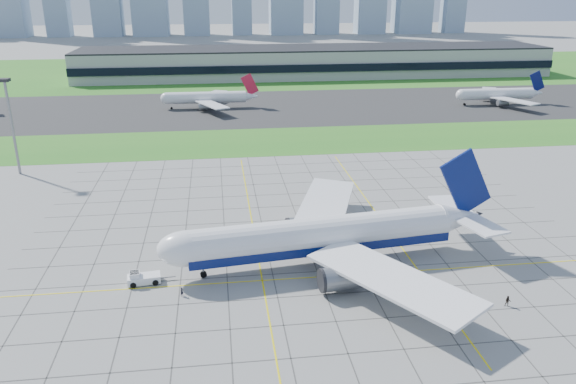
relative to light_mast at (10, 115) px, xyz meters
name	(u,v)px	position (x,y,z in m)	size (l,w,h in m)	color
ground	(317,271)	(70.00, -65.00, -16.18)	(1400.00, 1400.00, 0.00)	gray
grass_median	(269,141)	(70.00, 25.00, -16.16)	(700.00, 35.00, 0.04)	#277120
asphalt_taxiway	(256,107)	(70.00, 80.00, -16.15)	(700.00, 75.00, 0.04)	#383838
grass_far	(242,71)	(70.00, 190.00, -16.16)	(700.00, 145.00, 0.04)	#277120
apron_markings	(309,245)	(70.43, -53.91, -16.17)	(120.00, 130.00, 0.03)	#474744
terminal	(315,61)	(110.00, 164.87, -8.29)	(260.00, 43.00, 15.80)	#B7B7B2
light_mast	(10,115)	(0.00, 0.00, 0.00)	(2.50, 2.50, 25.60)	gray
airliner	(324,236)	(71.62, -61.81, -10.76)	(62.87, 63.35, 19.83)	white
pushback_tug	(142,278)	(39.63, -65.29, -15.18)	(8.18, 3.40, 2.25)	white
crew_near	(182,292)	(46.52, -70.44, -15.40)	(0.57, 0.37, 1.56)	black
crew_far	(508,301)	(97.84, -80.30, -15.26)	(0.89, 0.70, 1.84)	black
distant_jet_1	(208,97)	(50.20, 81.01, -11.70)	(38.04, 42.66, 14.08)	white
distant_jet_2	(498,94)	(173.24, 73.20, -11.70)	(37.10, 42.66, 14.08)	white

